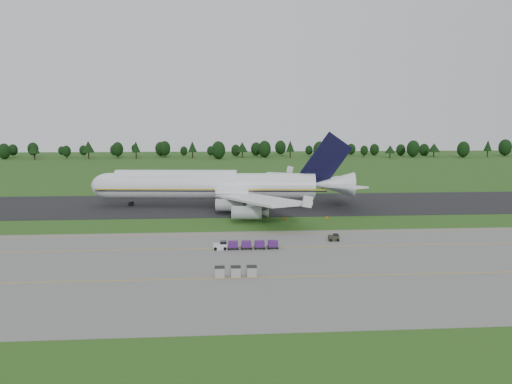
{
  "coord_description": "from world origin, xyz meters",
  "views": [
    {
      "loc": [
        -6.05,
        -111.58,
        22.79
      ],
      "look_at": [
        2.2,
        2.0,
        7.13
      ],
      "focal_mm": 35.0,
      "sensor_mm": 36.0,
      "label": 1
    }
  ],
  "objects": [
    {
      "name": "apron",
      "position": [
        0.0,
        -34.0,
        0.03
      ],
      "size": [
        300.0,
        52.0,
        0.06
      ],
      "primitive_type": "cube",
      "color": "slate",
      "rests_on": "ground"
    },
    {
      "name": "taxiway",
      "position": [
        0.0,
        28.0,
        0.04
      ],
      "size": [
        300.0,
        40.0,
        0.08
      ],
      "primitive_type": "cube",
      "color": "black",
      "rests_on": "ground"
    },
    {
      "name": "baggage_train",
      "position": [
        -1.64,
        -22.86,
        0.83
      ],
      "size": [
        11.9,
        1.52,
        1.46
      ],
      "color": "silver",
      "rests_on": "apron"
    },
    {
      "name": "tree_line",
      "position": [
        12.66,
        220.38,
        6.22
      ],
      "size": [
        531.81,
        24.41,
        11.99
      ],
      "color": "black",
      "rests_on": "ground"
    },
    {
      "name": "aircraft",
      "position": [
        -7.03,
        25.62,
        5.9
      ],
      "size": [
        73.73,
        71.5,
        20.67
      ],
      "color": "white",
      "rests_on": "ground"
    },
    {
      "name": "ground",
      "position": [
        0.0,
        0.0,
        0.0
      ],
      "size": [
        600.0,
        600.0,
        0.0
      ],
      "primitive_type": "plane",
      "color": "#264F17",
      "rests_on": "ground"
    },
    {
      "name": "apron_markings",
      "position": [
        0.0,
        -26.98,
        0.06
      ],
      "size": [
        300.0,
        30.2,
        0.01
      ],
      "color": "#DD9D0D",
      "rests_on": "apron"
    },
    {
      "name": "utility_cart",
      "position": [
        15.99,
        -17.74,
        0.6
      ],
      "size": [
        2.01,
        1.41,
        1.1
      ],
      "color": "#292C1E",
      "rests_on": "apron"
    },
    {
      "name": "edge_markers",
      "position": [
        9.29,
        4.72,
        0.27
      ],
      "size": [
        20.89,
        0.3,
        0.6
      ],
      "color": "#F15407",
      "rests_on": "ground"
    },
    {
      "name": "uld_row",
      "position": [
        -3.84,
        -39.2,
        0.82
      ],
      "size": [
        6.33,
        1.53,
        1.51
      ],
      "color": "#9C9C9C",
      "rests_on": "apron"
    }
  ]
}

